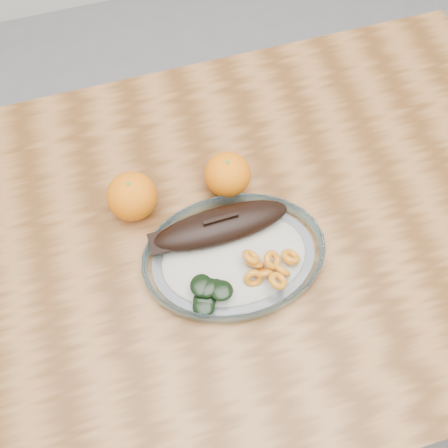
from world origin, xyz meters
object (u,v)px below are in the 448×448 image
object	(u,v)px
orange_left	(132,196)
orange_right	(227,174)
plated_meal	(233,254)
dining_table	(228,262)

from	to	relation	value
orange_left	orange_right	distance (m)	0.17
plated_meal	orange_left	distance (m)	0.20
orange_left	orange_right	xyz separation A→B (m)	(0.17, -0.00, -0.00)
dining_table	orange_right	xyz separation A→B (m)	(0.03, 0.10, 0.14)
plated_meal	orange_left	bearing A→B (deg)	138.23
orange_right	orange_left	bearing A→B (deg)	179.31
plated_meal	orange_left	world-z (taller)	orange_left
dining_table	orange_left	world-z (taller)	orange_left
dining_table	plated_meal	world-z (taller)	plated_meal
plated_meal	orange_right	size ratio (longest dim) A/B	7.13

